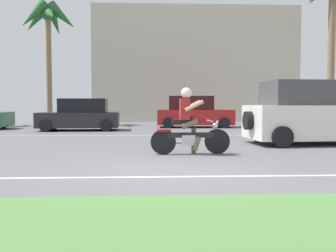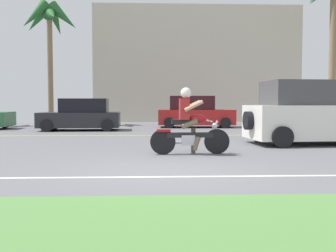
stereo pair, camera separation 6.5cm
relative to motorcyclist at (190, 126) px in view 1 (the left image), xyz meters
The scene contains 11 objects.
ground 1.09m from the motorcyclist, 140.99° to the left, with size 56.00×30.00×0.04m, color slate.
grass_median 6.66m from the motorcyclist, 95.36° to the right, with size 56.00×3.80×0.06m, color #548442.
lane_line_near 3.21m from the motorcyclist, 101.42° to the right, with size 50.40×0.12×0.01m, color silver.
lane_line_far 5.87m from the motorcyclist, 96.10° to the left, with size 50.40×0.12×0.01m, color yellow.
motorcyclist is the anchor object (origin of this frame).
suv_nearby 4.89m from the motorcyclist, 28.64° to the left, with size 4.61×2.43×2.01m.
parked_car_1 9.89m from the motorcyclist, 115.93° to the left, with size 3.84×2.13×1.51m.
parked_car_2 11.08m from the motorcyclist, 83.00° to the left, with size 4.11×2.14×1.68m.
palm_tree_0 16.16m from the motorcyclist, 117.14° to the left, with size 3.72×3.78×7.29m.
palm_tree_2 17.79m from the motorcyclist, 53.34° to the left, with size 3.51×3.35×8.88m.
building_far 18.91m from the motorcyclist, 83.27° to the left, with size 14.16×4.00×7.91m, color beige.
Camera 1 is at (-0.40, -7.47, 1.32)m, focal length 41.98 mm.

